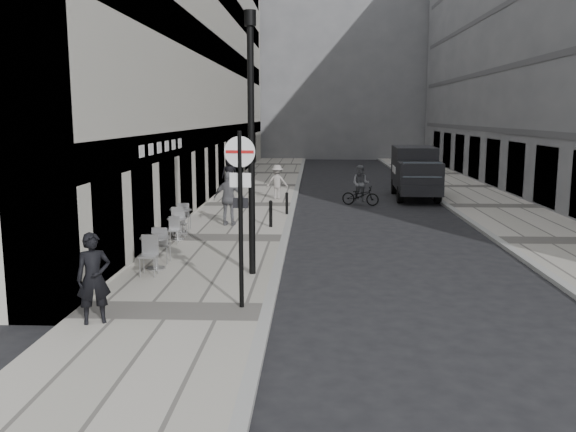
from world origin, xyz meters
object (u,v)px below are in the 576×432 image
at_px(sign_post, 240,196).
at_px(walking_man, 94,278).
at_px(panel_van, 415,170).
at_px(lamppost, 251,132).
at_px(cyclist, 361,190).

bearing_deg(sign_post, walking_man, -153.04).
bearing_deg(panel_van, lamppost, -110.41).
distance_m(walking_man, cyclist, 17.95).
height_order(lamppost, cyclist, lamppost).
bearing_deg(lamppost, panel_van, 67.02).
distance_m(panel_van, cyclist, 4.01).
bearing_deg(sign_post, panel_van, 75.26).
height_order(sign_post, lamppost, lamppost).
bearing_deg(sign_post, cyclist, 81.81).
bearing_deg(panel_van, walking_man, -112.98).
distance_m(walking_man, panel_van, 21.55).
bearing_deg(walking_man, cyclist, 45.89).
relative_size(lamppost, panel_van, 1.18).
distance_m(sign_post, panel_van, 19.50).
distance_m(walking_man, sign_post, 3.30).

